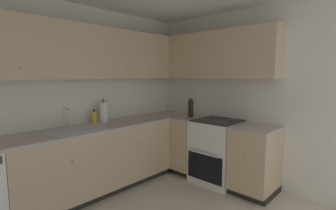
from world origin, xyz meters
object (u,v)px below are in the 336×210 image
Objects in this scene: oven_range at (218,150)px; soap_bottle at (94,117)px; oil_bottle at (191,108)px; paper_towel_roll at (104,112)px.

soap_bottle reaches higher than oven_range.
oven_range is 5.43× the size of soap_bottle.
soap_bottle is at bearing 153.17° from oil_bottle.
oil_bottle reaches higher than soap_bottle.
oil_bottle is at bearing -28.73° from paper_towel_roll.
oil_bottle is (1.14, -0.63, -0.00)m from paper_towel_roll.
oven_range is at bearing -41.13° from soap_bottle.
paper_towel_roll is at bearing 136.24° from oven_range.
paper_towel_roll is 1.17× the size of oil_bottle.
paper_towel_roll is (0.14, -0.02, 0.06)m from soap_bottle.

